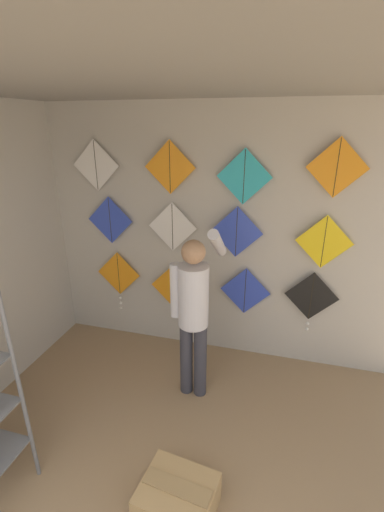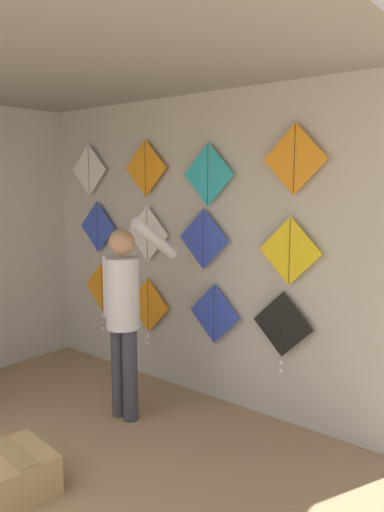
{
  "view_description": "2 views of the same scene",
  "coord_description": "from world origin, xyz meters",
  "px_view_note": "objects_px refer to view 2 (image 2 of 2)",
  "views": [
    {
      "loc": [
        0.79,
        -0.02,
        2.57
      ],
      "look_at": [
        -0.09,
        3.19,
        1.29
      ],
      "focal_mm": 24.0,
      "sensor_mm": 36.0,
      "label": 1
    },
    {
      "loc": [
        3.09,
        -0.1,
        2.03
      ],
      "look_at": [
        0.4,
        3.19,
        1.39
      ],
      "focal_mm": 35.0,
      "sensor_mm": 36.0,
      "label": 2
    }
  ],
  "objects_px": {
    "kite_2": "(214,314)",
    "kite_9": "(145,168)",
    "kite_0": "(102,291)",
    "kite_6": "(203,239)",
    "kite_5": "(147,234)",
    "kite_7": "(290,251)",
    "kite_10": "(208,175)",
    "kite_4": "(98,227)",
    "shopkeeper": "(124,306)",
    "kite_8": "(89,170)",
    "kite_3": "(282,327)",
    "cardboard_box": "(15,472)",
    "kite_11": "(295,159)",
    "kite_1": "(148,307)"
  },
  "relations": [
    {
      "from": "shopkeeper",
      "to": "kite_11",
      "type": "distance_m",
      "value": 1.83
    },
    {
      "from": "cardboard_box",
      "to": "kite_6",
      "type": "bearing_deg",
      "value": 88.12
    },
    {
      "from": "kite_2",
      "to": "kite_11",
      "type": "height_order",
      "value": "kite_11"
    },
    {
      "from": "kite_4",
      "to": "kite_8",
      "type": "distance_m",
      "value": 0.62
    },
    {
      "from": "cardboard_box",
      "to": "kite_0",
      "type": "xyz_separation_m",
      "value": [
        -1.35,
        1.92,
        0.69
      ]
    },
    {
      "from": "kite_8",
      "to": "kite_2",
      "type": "bearing_deg",
      "value": 0.0
    },
    {
      "from": "kite_7",
      "to": "kite_11",
      "type": "height_order",
      "value": "kite_11"
    },
    {
      "from": "kite_4",
      "to": "kite_8",
      "type": "bearing_deg",
      "value": 180.0
    },
    {
      "from": "kite_2",
      "to": "kite_4",
      "type": "distance_m",
      "value": 1.74
    },
    {
      "from": "kite_0",
      "to": "kite_6",
      "type": "distance_m",
      "value": 1.57
    },
    {
      "from": "kite_0",
      "to": "kite_4",
      "type": "bearing_deg",
      "value": 178.88
    },
    {
      "from": "kite_0",
      "to": "kite_11",
      "type": "height_order",
      "value": "kite_11"
    },
    {
      "from": "kite_0",
      "to": "kite_4",
      "type": "distance_m",
      "value": 0.71
    },
    {
      "from": "kite_0",
      "to": "kite_1",
      "type": "bearing_deg",
      "value": 0.03
    },
    {
      "from": "kite_3",
      "to": "cardboard_box",
      "type": "bearing_deg",
      "value": -114.81
    },
    {
      "from": "kite_7",
      "to": "kite_9",
      "type": "relative_size",
      "value": 1.0
    },
    {
      "from": "shopkeeper",
      "to": "kite_9",
      "type": "height_order",
      "value": "kite_9"
    },
    {
      "from": "shopkeeper",
      "to": "kite_8",
      "type": "relative_size",
      "value": 3.15
    },
    {
      "from": "kite_8",
      "to": "kite_6",
      "type": "bearing_deg",
      "value": 0.0
    },
    {
      "from": "kite_1",
      "to": "kite_6",
      "type": "xyz_separation_m",
      "value": [
        0.71,
        0.0,
        0.75
      ]
    },
    {
      "from": "kite_11",
      "to": "kite_10",
      "type": "bearing_deg",
      "value": 180.0
    },
    {
      "from": "shopkeeper",
      "to": "kite_10",
      "type": "height_order",
      "value": "kite_10"
    },
    {
      "from": "shopkeeper",
      "to": "kite_2",
      "type": "xyz_separation_m",
      "value": [
        0.39,
        0.74,
        -0.15
      ]
    },
    {
      "from": "kite_8",
      "to": "kite_5",
      "type": "bearing_deg",
      "value": 0.0
    },
    {
      "from": "cardboard_box",
      "to": "kite_8",
      "type": "height_order",
      "value": "kite_8"
    },
    {
      "from": "shopkeeper",
      "to": "kite_3",
      "type": "distance_m",
      "value": 1.33
    },
    {
      "from": "shopkeeper",
      "to": "cardboard_box",
      "type": "xyz_separation_m",
      "value": [
        0.2,
        -1.19,
        -0.85
      ]
    },
    {
      "from": "kite_10",
      "to": "kite_4",
      "type": "bearing_deg",
      "value": 180.0
    },
    {
      "from": "kite_4",
      "to": "kite_1",
      "type": "bearing_deg",
      "value": -0.05
    },
    {
      "from": "kite_5",
      "to": "kite_7",
      "type": "xyz_separation_m",
      "value": [
        1.58,
        0.0,
        -0.03
      ]
    },
    {
      "from": "shopkeeper",
      "to": "kite_11",
      "type": "bearing_deg",
      "value": 33.04
    },
    {
      "from": "kite_7",
      "to": "kite_11",
      "type": "distance_m",
      "value": 0.72
    },
    {
      "from": "kite_1",
      "to": "kite_11",
      "type": "bearing_deg",
      "value": 0.02
    },
    {
      "from": "kite_2",
      "to": "kite_1",
      "type": "bearing_deg",
      "value": -179.95
    },
    {
      "from": "kite_4",
      "to": "shopkeeper",
      "type": "bearing_deg",
      "value": -31.68
    },
    {
      "from": "cardboard_box",
      "to": "kite_2",
      "type": "bearing_deg",
      "value": 84.34
    },
    {
      "from": "shopkeeper",
      "to": "kite_8",
      "type": "height_order",
      "value": "kite_8"
    },
    {
      "from": "kite_2",
      "to": "kite_0",
      "type": "bearing_deg",
      "value": -179.96
    },
    {
      "from": "kite_6",
      "to": "kite_7",
      "type": "height_order",
      "value": "kite_6"
    },
    {
      "from": "shopkeeper",
      "to": "kite_10",
      "type": "bearing_deg",
      "value": 67.32
    },
    {
      "from": "kite_3",
      "to": "kite_5",
      "type": "xyz_separation_m",
      "value": [
        -1.53,
        0.0,
        0.67
      ]
    },
    {
      "from": "kite_4",
      "to": "kite_6",
      "type": "relative_size",
      "value": 1.0
    },
    {
      "from": "kite_1",
      "to": "kite_7",
      "type": "height_order",
      "value": "kite_7"
    },
    {
      "from": "kite_0",
      "to": "kite_8",
      "type": "height_order",
      "value": "kite_8"
    },
    {
      "from": "kite_2",
      "to": "kite_9",
      "type": "distance_m",
      "value": 1.57
    },
    {
      "from": "shopkeeper",
      "to": "kite_7",
      "type": "height_order",
      "value": "kite_7"
    },
    {
      "from": "kite_1",
      "to": "kite_3",
      "type": "relative_size",
      "value": 1.0
    },
    {
      "from": "kite_2",
      "to": "kite_9",
      "type": "height_order",
      "value": "kite_9"
    },
    {
      "from": "shopkeeper",
      "to": "kite_0",
      "type": "height_order",
      "value": "shopkeeper"
    },
    {
      "from": "kite_6",
      "to": "kite_10",
      "type": "distance_m",
      "value": 0.58
    }
  ]
}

